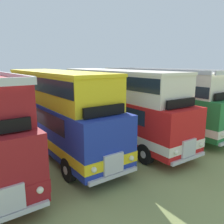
# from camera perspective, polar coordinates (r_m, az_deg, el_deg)

# --- Properties ---
(ground_plane) EXTENTS (200.00, 200.00, 0.00)m
(ground_plane) POSITION_cam_1_polar(r_m,az_deg,el_deg) (13.22, -20.45, -10.67)
(ground_plane) COLOR #8C9956
(bus_fourth_in_row) EXTENTS (2.78, 10.57, 4.49)m
(bus_fourth_in_row) POSITION_cam_1_polar(r_m,az_deg,el_deg) (13.27, -13.31, 1.03)
(bus_fourth_in_row) COLOR #1E339E
(bus_fourth_in_row) RESTS_ON ground
(bus_fifth_in_row) EXTENTS (2.63, 10.91, 4.49)m
(bus_fifth_in_row) POSITION_cam_1_polar(r_m,az_deg,el_deg) (14.79, 1.53, 2.47)
(bus_fifth_in_row) COLOR red
(bus_fifth_in_row) RESTS_ON ground
(bus_sixth_in_row) EXTENTS (2.76, 11.25, 4.52)m
(bus_sixth_in_row) POSITION_cam_1_polar(r_m,az_deg,el_deg) (17.62, 11.19, 3.43)
(bus_sixth_in_row) COLOR #237538
(bus_sixth_in_row) RESTS_ON ground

